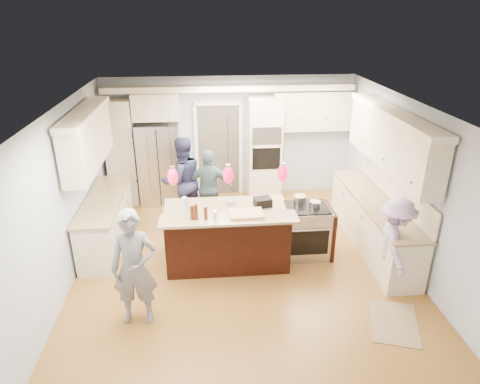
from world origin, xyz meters
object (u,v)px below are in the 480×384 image
object	(u,v)px
person_bar_end	(134,268)
person_far_left	(183,181)
island_range	(307,231)
kitchen_island	(227,235)
refrigerator	(160,163)

from	to	relation	value
person_bar_end	person_far_left	xyz separation A→B (m)	(0.54, 2.96, 0.05)
person_far_left	island_range	bearing A→B (deg)	123.23
kitchen_island	island_range	xyz separation A→B (m)	(1.41, 0.08, -0.03)
refrigerator	person_bar_end	size ratio (longest dim) A/B	1.07
person_far_left	refrigerator	bearing A→B (deg)	-86.58
island_range	person_bar_end	xyz separation A→B (m)	(-2.73, -1.51, 0.39)
island_range	person_far_left	size ratio (longest dim) A/B	0.52
kitchen_island	person_far_left	xyz separation A→B (m)	(-0.78, 1.53, 0.41)
refrigerator	island_range	xyz separation A→B (m)	(2.71, -2.49, -0.44)
kitchen_island	person_bar_end	size ratio (longest dim) A/B	1.25
kitchen_island	person_far_left	distance (m)	1.76
refrigerator	kitchen_island	size ratio (longest dim) A/B	0.86
island_range	person_far_left	distance (m)	2.66
refrigerator	kitchen_island	world-z (taller)	refrigerator
kitchen_island	person_far_left	size ratio (longest dim) A/B	1.18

